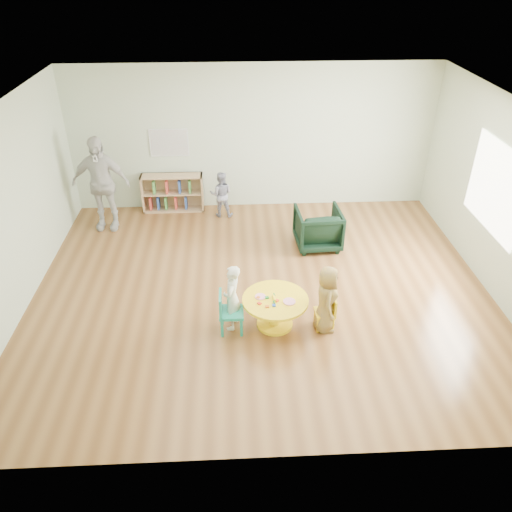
# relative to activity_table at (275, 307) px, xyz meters

# --- Properties ---
(room) EXTENTS (7.10, 7.00, 2.80)m
(room) POSITION_rel_activity_table_xyz_m (-0.12, 0.86, 1.58)
(room) COLOR brown
(room) RESTS_ON ground
(activity_table) EXTENTS (0.91, 0.91, 0.50)m
(activity_table) POSITION_rel_activity_table_xyz_m (0.00, 0.00, 0.00)
(activity_table) COLOR yellow
(activity_table) RESTS_ON ground
(kid_chair_left) EXTENTS (0.33, 0.33, 0.61)m
(kid_chair_left) POSITION_rel_activity_table_xyz_m (-0.65, -0.08, 0.01)
(kid_chair_left) COLOR teal
(kid_chair_left) RESTS_ON ground
(kid_chair_right) EXTENTS (0.28, 0.28, 0.50)m
(kid_chair_right) POSITION_rel_activity_table_xyz_m (0.72, -0.07, -0.05)
(kid_chair_right) COLOR yellow
(kid_chair_right) RESTS_ON ground
(bookshelf) EXTENTS (1.20, 0.30, 0.75)m
(bookshelf) POSITION_rel_activity_table_xyz_m (-1.75, 3.72, 0.05)
(bookshelf) COLOR tan
(bookshelf) RESTS_ON ground
(alphabet_poster) EXTENTS (0.74, 0.01, 0.54)m
(alphabet_poster) POSITION_rel_activity_table_xyz_m (-1.73, 3.84, 1.03)
(alphabet_poster) COLOR silver
(alphabet_poster) RESTS_ON ground
(armchair) EXTENTS (0.81, 0.83, 0.71)m
(armchair) POSITION_rel_activity_table_xyz_m (0.93, 2.14, 0.04)
(armchair) COLOR black
(armchair) RESTS_ON ground
(child_left) EXTENTS (0.32, 0.41, 0.99)m
(child_left) POSITION_rel_activity_table_xyz_m (-0.59, 0.01, 0.18)
(child_left) COLOR silver
(child_left) RESTS_ON ground
(child_right) EXTENTS (0.35, 0.50, 0.99)m
(child_right) POSITION_rel_activity_table_xyz_m (0.69, -0.09, 0.18)
(child_right) COLOR yellow
(child_right) RESTS_ON ground
(toddler) EXTENTS (0.47, 0.38, 0.91)m
(toddler) POSITION_rel_activity_table_xyz_m (-0.77, 3.40, 0.14)
(toddler) COLOR #1C2146
(toddler) RESTS_ON ground
(adult_caretaker) EXTENTS (1.06, 0.50, 1.77)m
(adult_caretaker) POSITION_rel_activity_table_xyz_m (-2.93, 3.04, 0.57)
(adult_caretaker) COLOR beige
(adult_caretaker) RESTS_ON ground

